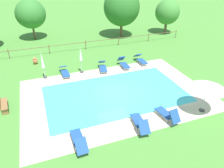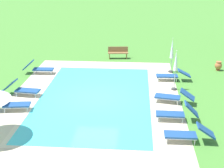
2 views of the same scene
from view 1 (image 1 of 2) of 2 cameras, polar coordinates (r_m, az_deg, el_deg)
name	(u,v)px [view 1 (image 1 of 2)]	position (r m, az deg, el deg)	size (l,w,h in m)	color
ground_plane	(116,94)	(16.02, 1.02, -2.62)	(160.00, 160.00, 0.00)	#478433
pool_deck_paving	(116,94)	(16.02, 1.02, -2.61)	(13.52, 9.11, 0.01)	beige
swimming_pool_water	(116,94)	(16.02, 1.02, -2.61)	(10.32, 5.91, 0.01)	#42CCD6
pool_coping_rim	(116,94)	(16.02, 1.02, -2.60)	(10.80, 6.39, 0.01)	beige
sun_lounger_north_near_steps	(65,71)	(18.94, -12.56, 3.30)	(0.66, 2.08, 0.73)	navy
sun_lounger_north_mid	(141,60)	(20.98, 7.73, 6.49)	(0.61, 2.02, 0.81)	navy
sun_lounger_north_far	(103,67)	(19.37, -2.48, 4.67)	(0.99, 2.11, 0.79)	navy
sun_lounger_north_end	(140,122)	(12.89, 7.42, -10.11)	(0.82, 2.02, 0.88)	navy
sun_lounger_south_near_corner	(167,114)	(13.80, 14.57, -7.77)	(0.84, 1.88, 1.02)	navy
sun_lounger_south_mid	(78,140)	(11.86, -8.96, -14.55)	(0.66, 1.97, 0.90)	navy
sun_lounger_south_far	(124,63)	(19.98, 3.17, 5.54)	(0.64, 1.93, 0.93)	navy
patio_umbrella_open_foreground	(208,86)	(14.52, 24.30, -0.45)	(2.30, 2.30, 2.19)	#383838
patio_umbrella_closed_row_west	(43,62)	(18.46, -18.09, 5.56)	(0.32, 0.32, 2.31)	#383838
patio_umbrella_closed_row_mid_west	(81,56)	(18.67, -8.37, 7.32)	(0.32, 0.32, 2.34)	#383838
wooden_bench_lawn_side	(2,104)	(15.88, -27.25, -4.72)	(0.58, 1.54, 0.87)	olive
terracotta_urn_near_fence	(35,61)	(21.84, -19.86, 5.81)	(0.46, 0.46, 0.62)	#B7663D
perimeter_fence	(86,43)	(24.35, -7.08, 10.74)	(23.95, 0.08, 1.05)	brown
tree_far_west	(122,7)	(28.03, 2.60, 19.79)	(4.47, 4.47, 5.97)	brown
tree_west_mid	(31,14)	(28.86, -20.95, 17.08)	(3.59, 3.59, 4.83)	brown
tree_east_mid	(167,12)	(30.50, 14.60, 18.12)	(3.18, 3.18, 4.45)	brown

